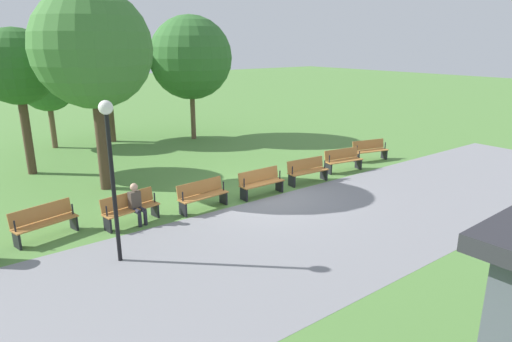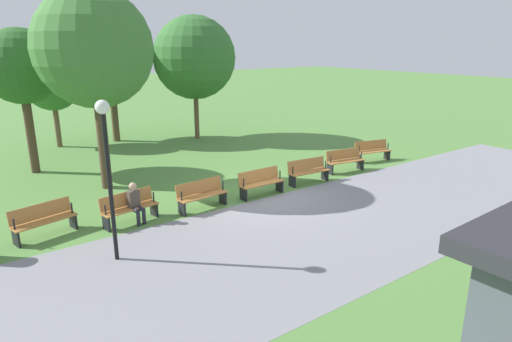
# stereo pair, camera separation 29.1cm
# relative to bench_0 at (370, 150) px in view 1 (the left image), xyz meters

# --- Properties ---
(ground_plane) EXTENTS (120.00, 120.00, 0.00)m
(ground_plane) POSITION_rel_bench_0_xyz_m (6.69, 0.84, -0.47)
(ground_plane) COLOR #54843D
(path_paving) EXTENTS (27.72, 5.94, 0.01)m
(path_paving) POSITION_rel_bench_0_xyz_m (6.69, 4.07, -0.47)
(path_paving) COLOR gray
(path_paving) RESTS_ON ground
(bench_0) EXTENTS (1.72, 0.84, 0.89)m
(bench_0) POSITION_rel_bench_0_xyz_m (0.00, 0.00, 0.00)
(bench_0) COLOR #B27538
(bench_0) RESTS_ON ground
(bench_1) EXTENTS (1.70, 0.72, 0.89)m
(bench_1) POSITION_rel_bench_0_xyz_m (2.21, 0.43, 0.00)
(bench_1) COLOR #B27538
(bench_1) RESTS_ON ground
(bench_2) EXTENTS (1.68, 0.60, 0.89)m
(bench_2) POSITION_rel_bench_0_xyz_m (4.44, 0.69, 0.00)
(bench_2) COLOR #B27538
(bench_2) RESTS_ON ground
(bench_3) EXTENTS (1.65, 0.47, 0.89)m
(bench_3) POSITION_rel_bench_0_xyz_m (6.69, 0.77, 0.00)
(bench_3) COLOR #B27538
(bench_3) RESTS_ON ground
(bench_4) EXTENTS (1.68, 0.60, 0.89)m
(bench_4) POSITION_rel_bench_0_xyz_m (8.94, 0.69, 0.00)
(bench_4) COLOR #B27538
(bench_4) RESTS_ON ground
(bench_5) EXTENTS (1.70, 0.72, 0.89)m
(bench_5) POSITION_rel_bench_0_xyz_m (11.17, 0.43, 0.00)
(bench_5) COLOR #B27538
(bench_5) RESTS_ON ground
(bench_6) EXTENTS (1.72, 0.84, 0.89)m
(bench_6) POSITION_rel_bench_0_xyz_m (13.38, 0.00, 0.00)
(bench_6) COLOR #B27538
(bench_6) RESTS_ON ground
(person_seated) EXTENTS (0.38, 0.56, 1.20)m
(person_seated) POSITION_rel_bench_0_xyz_m (11.02, 0.55, 0.17)
(person_seated) COLOR #4C4238
(person_seated) RESTS_ON ground
(tree_0) EXTENTS (3.94, 3.94, 6.82)m
(tree_0) POSITION_rel_bench_0_xyz_m (10.68, -3.16, 4.35)
(tree_0) COLOR #4C3828
(tree_0) RESTS_ON ground
(tree_1) EXTENTS (2.85, 2.85, 5.60)m
(tree_1) POSITION_rel_bench_0_xyz_m (12.38, -6.81, 3.67)
(tree_1) COLOR #4C3828
(tree_1) RESTS_ON ground
(tree_2) EXTENTS (4.29, 4.29, 6.42)m
(tree_2) POSITION_rel_bench_0_xyz_m (3.95, -8.74, 3.80)
(tree_2) COLOR brown
(tree_2) RESTS_ON ground
(tree_3) EXTENTS (3.73, 3.73, 6.00)m
(tree_3) POSITION_rel_bench_0_xyz_m (7.74, -10.70, 3.64)
(tree_3) COLOR brown
(tree_3) RESTS_ON ground
(tree_4) EXTENTS (2.65, 2.65, 4.48)m
(tree_4) POSITION_rel_bench_0_xyz_m (10.52, -11.03, 2.67)
(tree_4) COLOR brown
(tree_4) RESTS_ON ground
(lamp_post) EXTENTS (0.32, 0.32, 3.84)m
(lamp_post) POSITION_rel_bench_0_xyz_m (12.26, 2.44, 2.22)
(lamp_post) COLOR black
(lamp_post) RESTS_ON ground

